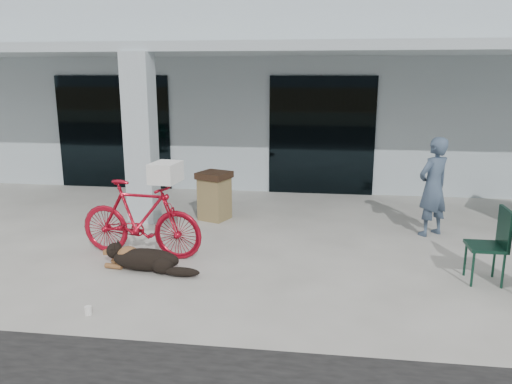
# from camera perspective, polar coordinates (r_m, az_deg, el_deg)

# --- Properties ---
(ground) EXTENTS (80.00, 80.00, 0.00)m
(ground) POSITION_cam_1_polar(r_m,az_deg,el_deg) (7.31, -7.58, -8.77)
(ground) COLOR #B6B4AB
(ground) RESTS_ON ground
(building) EXTENTS (22.00, 7.00, 4.50)m
(building) POSITION_cam_1_polar(r_m,az_deg,el_deg) (15.14, 0.76, 11.52)
(building) COLOR #A9B9BF
(building) RESTS_ON ground
(storefront_glass_left) EXTENTS (2.80, 0.06, 2.70)m
(storefront_glass_left) POSITION_cam_1_polar(r_m,az_deg,el_deg) (12.64, -15.95, 6.55)
(storefront_glass_left) COLOR black
(storefront_glass_left) RESTS_ON ground
(storefront_glass_right) EXTENTS (2.40, 0.06, 2.70)m
(storefront_glass_right) POSITION_cam_1_polar(r_m,az_deg,el_deg) (11.58, 7.51, 6.37)
(storefront_glass_right) COLOR black
(storefront_glass_right) RESTS_ON ground
(column) EXTENTS (0.50, 0.50, 3.12)m
(column) POSITION_cam_1_polar(r_m,az_deg,el_deg) (9.51, -13.00, 5.90)
(column) COLOR #A9B9BF
(column) RESTS_ON ground
(overhang) EXTENTS (22.00, 2.80, 0.18)m
(overhang) POSITION_cam_1_polar(r_m,az_deg,el_deg) (10.30, -2.70, 15.97)
(overhang) COLOR #A9B9BF
(overhang) RESTS_ON column
(bicycle) EXTENTS (2.03, 0.79, 1.19)m
(bicycle) POSITION_cam_1_polar(r_m,az_deg,el_deg) (7.79, -13.07, -2.99)
(bicycle) COLOR #A30D20
(bicycle) RESTS_ON ground
(laundry_basket) EXTENTS (0.43, 0.54, 0.30)m
(laundry_basket) POSITION_cam_1_polar(r_m,az_deg,el_deg) (7.42, -10.29, 2.22)
(laundry_basket) COLOR white
(laundry_basket) RESTS_ON bicycle
(dog) EXTENTS (1.16, 0.53, 0.37)m
(dog) POSITION_cam_1_polar(r_m,az_deg,el_deg) (7.31, -12.46, -7.41)
(dog) COLOR black
(dog) RESTS_ON ground
(cup_near_dog) EXTENTS (0.09, 0.09, 0.10)m
(cup_near_dog) POSITION_cam_1_polar(r_m,az_deg,el_deg) (6.29, -18.63, -12.72)
(cup_near_dog) COLOR white
(cup_near_dog) RESTS_ON ground
(cafe_chair_far_b) EXTENTS (0.51, 0.47, 1.03)m
(cafe_chair_far_b) POSITION_cam_1_polar(r_m,az_deg,el_deg) (7.33, 24.78, -5.57)
(cafe_chair_far_b) COLOR #13382A
(cafe_chair_far_b) RESTS_ON ground
(person) EXTENTS (0.75, 0.70, 1.71)m
(person) POSITION_cam_1_polar(r_m,az_deg,el_deg) (9.04, 19.58, 0.56)
(person) COLOR #3B4C63
(person) RESTS_ON ground
(trash_receptacle) EXTENTS (0.70, 0.70, 0.93)m
(trash_receptacle) POSITION_cam_1_polar(r_m,az_deg,el_deg) (9.58, -4.76, -0.43)
(trash_receptacle) COLOR olive
(trash_receptacle) RESTS_ON ground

